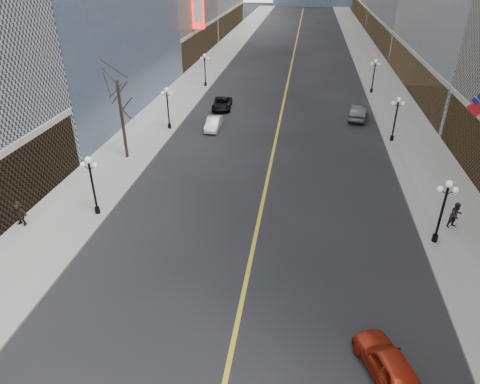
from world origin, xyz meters
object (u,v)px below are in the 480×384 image
(streetlamp_west_1, at_px, (92,180))
(car_sb_far, at_px, (359,112))
(streetlamp_east_2, at_px, (396,115))
(streetlamp_west_2, at_px, (168,104))
(streetlamp_west_3, at_px, (205,67))
(streetlamp_east_1, at_px, (444,205))
(car_nb_mid, at_px, (213,124))
(streetlamp_east_3, at_px, (374,72))
(car_nb_far, at_px, (222,104))
(car_sb_mid, at_px, (389,365))

(streetlamp_west_1, xyz_separation_m, car_sb_far, (20.80, 24.71, -2.08))
(streetlamp_east_2, distance_m, streetlamp_west_2, 23.60)
(streetlamp_west_2, distance_m, streetlamp_west_3, 18.00)
(streetlamp_east_1, height_order, streetlamp_west_2, same)
(car_nb_mid, bearing_deg, streetlamp_west_3, 103.86)
(streetlamp_east_1, distance_m, streetlamp_west_1, 23.60)
(streetlamp_east_1, bearing_deg, streetlamp_west_3, 123.25)
(streetlamp_east_3, xyz_separation_m, car_nb_mid, (-18.83, -17.22, -2.23))
(streetlamp_west_2, distance_m, car_nb_far, 9.47)
(streetlamp_east_3, bearing_deg, car_nb_mid, -137.55)
(streetlamp_east_2, relative_size, streetlamp_west_2, 1.00)
(streetlamp_east_2, height_order, streetlamp_west_1, same)
(car_sb_mid, bearing_deg, car_nb_mid, -86.75)
(streetlamp_east_3, bearing_deg, streetlamp_east_2, -90.00)
(streetlamp_east_3, distance_m, car_sb_far, 11.82)
(car_nb_far, bearing_deg, streetlamp_east_3, 22.14)
(car_nb_far, height_order, car_sb_mid, car_sb_mid)
(streetlamp_west_1, bearing_deg, car_nb_mid, 75.74)
(car_nb_mid, bearing_deg, streetlamp_west_2, -172.35)
(car_sb_mid, bearing_deg, streetlamp_west_3, -90.23)
(car_sb_mid, xyz_separation_m, car_sb_far, (1.83, 35.80, 0.09))
(streetlamp_east_2, xyz_separation_m, car_nb_mid, (-18.83, 0.78, -2.23))
(streetlamp_east_3, height_order, car_sb_mid, streetlamp_east_3)
(streetlamp_east_2, bearing_deg, car_nb_far, 157.15)
(car_nb_mid, height_order, car_sb_mid, car_sb_mid)
(streetlamp_east_2, xyz_separation_m, streetlamp_west_2, (-23.60, 0.00, 0.00))
(streetlamp_west_1, relative_size, car_sb_mid, 1.05)
(streetlamp_east_2, distance_m, car_sb_mid, 29.54)
(car_sb_mid, bearing_deg, streetlamp_west_2, -79.06)
(car_sb_mid, relative_size, car_sb_far, 0.86)
(car_nb_far, bearing_deg, car_sb_far, -9.93)
(streetlamp_east_3, xyz_separation_m, streetlamp_west_1, (-23.60, -36.00, 0.00))
(car_sb_far, bearing_deg, car_sb_mid, 97.35)
(streetlamp_west_3, xyz_separation_m, car_nb_mid, (4.77, -17.22, -2.23))
(streetlamp_east_1, bearing_deg, streetlamp_west_1, 180.00)
(car_sb_mid, bearing_deg, streetlamp_east_1, -134.82)
(streetlamp_east_3, bearing_deg, car_sb_far, -103.93)
(car_nb_far, xyz_separation_m, car_sb_mid, (14.62, -37.20, 0.06))
(streetlamp_west_1, distance_m, streetlamp_west_2, 18.00)
(streetlamp_west_3, bearing_deg, car_sb_mid, -68.06)
(streetlamp_west_2, bearing_deg, streetlamp_west_3, 90.00)
(streetlamp_east_1, height_order, car_sb_mid, streetlamp_east_1)
(car_nb_far, bearing_deg, car_sb_mid, -73.60)
(streetlamp_east_1, xyz_separation_m, car_nb_mid, (-18.83, 18.78, -2.23))
(streetlamp_west_2, bearing_deg, streetlamp_east_3, 37.33)
(streetlamp_east_3, bearing_deg, streetlamp_east_1, -90.00)
(streetlamp_west_3, bearing_deg, streetlamp_east_1, -56.75)
(streetlamp_east_2, bearing_deg, streetlamp_west_1, -142.67)
(streetlamp_west_3, xyz_separation_m, car_sb_mid, (18.97, -47.09, -2.17))
(car_nb_far, bearing_deg, streetlamp_east_1, -58.66)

